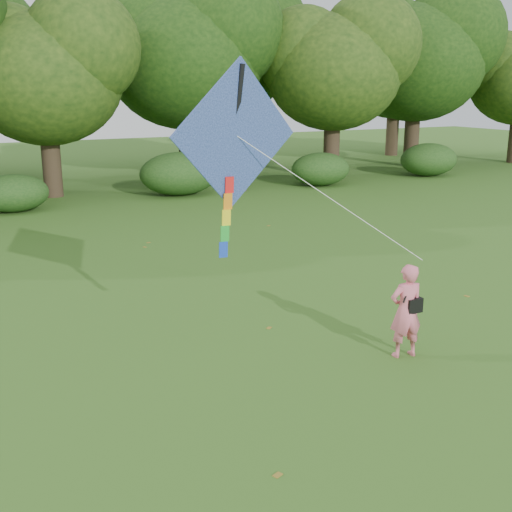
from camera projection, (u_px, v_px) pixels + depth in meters
name	position (u px, v px, depth m)	size (l,w,h in m)	color
ground	(375.00, 353.00, 11.52)	(100.00, 100.00, 0.00)	#265114
man_kite_flyer	(406.00, 311.00, 11.18)	(0.62, 0.40, 1.69)	#DB677C
bystander_right	(243.00, 175.00, 29.10)	(0.85, 0.36, 1.46)	#685D5C
crossbody_bag	(413.00, 304.00, 11.18)	(0.43, 0.20, 0.69)	black
flying_kite	(235.00, 138.00, 9.93)	(4.25, 1.20, 3.33)	#2956B1
tree_line	(113.00, 65.00, 30.49)	(54.70, 15.30, 9.48)	#3A2D1E
shrub_band	(96.00, 182.00, 26.12)	(39.15, 3.22, 1.88)	#264919
fallen_leaves	(340.00, 307.00, 13.90)	(11.62, 13.55, 0.01)	olive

